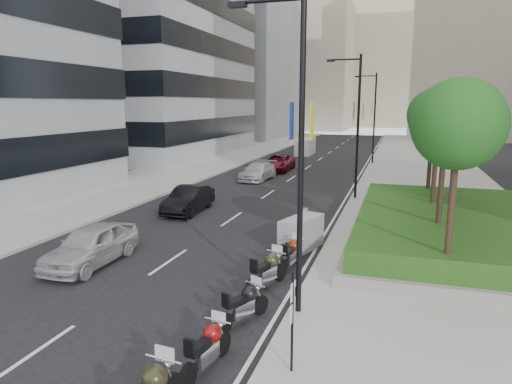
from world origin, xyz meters
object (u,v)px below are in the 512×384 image
at_px(motorcycle_4, 292,254).
at_px(delivery_van, 305,147).
at_px(motorcycle_2, 244,304).
at_px(car_b, 189,199).
at_px(lamp_post_1, 356,120).
at_px(car_c, 258,171).
at_px(lamp_post_2, 373,114).
at_px(motorcycle_3, 268,270).
at_px(motorcycle_6, 300,224).
at_px(car_a, 91,245).
at_px(car_d, 278,163).
at_px(parking_sign, 292,317).
at_px(motorcycle_5, 301,234).
at_px(motorcycle_1, 207,348).
at_px(lamp_post_0, 296,141).

relative_size(motorcycle_4, delivery_van, 0.45).
bearing_deg(motorcycle_2, car_b, 55.42).
relative_size(lamp_post_1, car_c, 1.86).
distance_m(lamp_post_2, motorcycle_3, 33.62).
xyz_separation_m(motorcycle_6, car_a, (-6.77, -6.30, 0.23)).
height_order(lamp_post_1, car_d, lamp_post_1).
relative_size(lamp_post_1, parking_sign, 3.60).
height_order(motorcycle_5, car_c, motorcycle_5).
relative_size(lamp_post_2, motorcycle_6, 4.41).
bearing_deg(motorcycle_1, lamp_post_1, 5.02).
distance_m(lamp_post_1, lamp_post_2, 18.00).
xyz_separation_m(motorcycle_5, delivery_van, (-7.10, 35.72, 0.19)).
distance_m(lamp_post_1, motorcycle_4, 13.98).
bearing_deg(motorcycle_5, delivery_van, 28.19).
height_order(motorcycle_5, motorcycle_6, motorcycle_5).
bearing_deg(delivery_van, motorcycle_2, -81.37).
xyz_separation_m(lamp_post_2, parking_sign, (0.66, -38.00, -3.61)).
bearing_deg(parking_sign, lamp_post_1, 91.88).
relative_size(parking_sign, car_b, 0.56).
height_order(lamp_post_0, parking_sign, lamp_post_0).
height_order(motorcycle_1, motorcycle_5, motorcycle_5).
xyz_separation_m(lamp_post_0, motorcycle_1, (-1.25, -3.32, -4.51)).
xyz_separation_m(lamp_post_0, motorcycle_2, (-1.20, -0.90, -4.51)).
relative_size(parking_sign, car_d, 0.47).
xyz_separation_m(lamp_post_2, motorcycle_3, (-1.26, -33.30, -4.46)).
bearing_deg(lamp_post_0, motorcycle_6, 100.72).
bearing_deg(motorcycle_4, parking_sign, -158.66).
bearing_deg(lamp_post_2, car_b, -109.35).
relative_size(lamp_post_1, delivery_van, 1.97).
relative_size(parking_sign, motorcycle_1, 1.20).
relative_size(lamp_post_2, car_a, 1.99).
bearing_deg(motorcycle_4, motorcycle_6, 16.20).
bearing_deg(lamp_post_0, car_c, 109.70).
distance_m(lamp_post_2, parking_sign, 38.18).
distance_m(lamp_post_2, car_b, 26.06).
distance_m(lamp_post_0, motorcycle_5, 7.45).
relative_size(motorcycle_1, car_d, 0.39).
relative_size(motorcycle_2, motorcycle_3, 0.88).
bearing_deg(motorcycle_5, car_c, 39.97).
relative_size(lamp_post_2, motorcycle_4, 4.39).
bearing_deg(parking_sign, motorcycle_4, 103.14).
bearing_deg(motorcycle_1, motorcycle_6, 10.01).
xyz_separation_m(lamp_post_2, delivery_van, (-8.12, 6.67, -4.17)).
height_order(lamp_post_0, car_c, lamp_post_0).
bearing_deg(car_a, delivery_van, 89.08).
distance_m(motorcycle_3, car_b, 11.60).
xyz_separation_m(lamp_post_0, lamp_post_1, (0.00, 17.00, 0.00)).
bearing_deg(car_a, motorcycle_3, -2.00).
xyz_separation_m(motorcycle_1, car_b, (-7.26, 14.08, 0.18)).
bearing_deg(motorcycle_5, lamp_post_1, 11.69).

